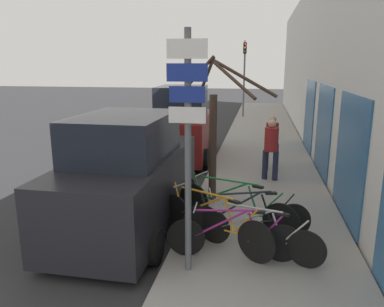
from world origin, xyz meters
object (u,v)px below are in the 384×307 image
Objects in this scene: bicycle_2 at (212,223)px; parked_car_0 at (129,177)px; parked_car_1 at (183,127)px; street_tree at (215,131)px; bicycle_0 at (233,237)px; bicycle_1 at (257,234)px; pedestrian_near at (271,145)px; traffic_light at (244,68)px; pedestrian_far at (272,139)px; bicycle_4 at (234,208)px; bicycle_3 at (247,219)px; signpost at (188,140)px.

parked_car_0 reaches higher than bicycle_2.
street_tree is at bearing -72.22° from parked_car_1.
bicycle_1 is at bearing -64.63° from bicycle_0.
pedestrian_near is at bearing 17.36° from bicycle_2.
traffic_light reaches higher than parked_car_1.
pedestrian_near is (0.68, 4.53, 0.59)m from bicycle_0.
pedestrian_near is 1.02× the size of pedestrian_far.
parked_car_1 is at bearing 48.13° from bicycle_2.
bicycle_4 is at bearing 8.63° from bicycle_2.
pedestrian_far reaches higher than bicycle_4.
pedestrian_far is at bearing -28.04° from parked_car_1.
pedestrian_far is at bearing 17.02° from bicycle_1.
parked_car_1 is (-2.20, 5.75, 0.57)m from bicycle_4.
street_tree is (1.56, 1.47, 0.73)m from parked_car_0.
parked_car_0 reaches higher than bicycle_1.
street_tree is at bearing 38.03° from bicycle_2.
traffic_light is at bearing -9.05° from bicycle_3.
parked_car_0 reaches higher than bicycle_0.
parked_car_1 is at bearing 102.26° from signpost.
bicycle_2 is 0.47× the size of parked_car_0.
street_tree reaches higher than pedestrian_near.
bicycle_0 is 1.19m from bicycle_4.
parked_car_1 reaches higher than pedestrian_far.
pedestrian_far is (0.34, 5.35, 0.58)m from bicycle_1.
signpost is 6.28m from pedestrian_far.
bicycle_2 is (-0.79, 0.22, 0.04)m from bicycle_1.
bicycle_2 is 1.29× the size of pedestrian_near.
parked_car_0 is at bearing 97.92° from bicycle_2.
pedestrian_near reaches higher than pedestrian_far.
bicycle_3 is (0.85, 1.21, -1.66)m from signpost.
parked_car_1 is (-1.61, 7.41, -1.06)m from signpost.
parked_car_0 is at bearing 66.25° from bicycle_3.
bicycle_4 is (-0.45, 0.98, 0.05)m from bicycle_1.
bicycle_2 is (-0.40, 0.43, 0.04)m from bicycle_0.
bicycle_2 is at bearing 40.68° from bicycle_0.
signpost is 0.80× the size of traffic_light.
parked_car_0 is (-2.20, 1.23, 0.53)m from bicycle_0.
parked_car_0 is (-2.13, 0.05, 0.49)m from bicycle_4.
signpost is 1.50× the size of bicycle_4.
bicycle_0 is 0.66× the size of street_tree.
parked_car_1 is at bearing -25.38° from pedestrian_near.
traffic_light is (-1.05, 17.18, 2.52)m from bicycle_1.
parked_car_0 is at bearing -92.65° from parked_car_1.
bicycle_1 is 0.46× the size of parked_car_0.
street_tree is at bearing 43.99° from parked_car_0.
street_tree is (-1.02, 2.50, 1.27)m from bicycle_1.
bicycle_4 is 4.47m from pedestrian_far.
bicycle_3 is 16.85m from traffic_light.
bicycle_0 is at bearing 95.26° from pedestrian_near.
bicycle_2 is 4.28m from pedestrian_near.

